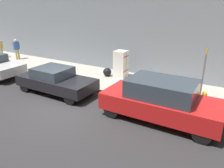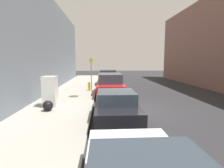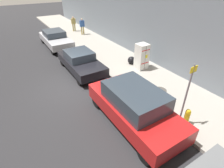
{
  "view_description": "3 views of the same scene",
  "coord_description": "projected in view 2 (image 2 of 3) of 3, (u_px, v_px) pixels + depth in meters",
  "views": [
    {
      "loc": [
        6.77,
        6.63,
        4.53
      ],
      "look_at": [
        -1.31,
        1.88,
        1.06
      ],
      "focal_mm": 35.0,
      "sensor_mm": 36.0,
      "label": 1
    },
    {
      "loc": [
        -1.79,
        -9.28,
        2.69
      ],
      "look_at": [
        -1.14,
        1.78,
        1.24
      ],
      "focal_mm": 28.0,
      "sensor_mm": 36.0,
      "label": 2
    },
    {
      "loc": [
        2.68,
        8.7,
        5.54
      ],
      "look_at": [
        -1.2,
        2.41,
        0.98
      ],
      "focal_mm": 28.0,
      "sensor_mm": 36.0,
      "label": 3
    }
  ],
  "objects": [
    {
      "name": "discarded_refrigerator",
      "position": [
        50.0,
        91.0,
        9.75
      ],
      "size": [
        0.73,
        0.73,
        1.71
      ],
      "color": "silver",
      "rests_on": "sidewalk_slab"
    },
    {
      "name": "manhole_cover",
      "position": [
        74.0,
        96.0,
        12.61
      ],
      "size": [
        0.7,
        0.7,
        0.02
      ],
      "primitive_type": "cylinder",
      "color": "#47443F",
      "rests_on": "sidewalk_slab"
    },
    {
      "name": "trash_bag",
      "position": [
        48.0,
        106.0,
        8.93
      ],
      "size": [
        0.53,
        0.53,
        0.53
      ],
      "primitive_type": "sphere",
      "color": "black",
      "rests_on": "sidewalk_slab"
    },
    {
      "name": "sidewalk_slab",
      "position": [
        58.0,
        110.0,
        9.39
      ],
      "size": [
        3.74,
        44.0,
        0.16
      ],
      "primitive_type": "cube",
      "color": "#9E998E",
      "rests_on": "ground"
    },
    {
      "name": "street_sign_post",
      "position": [
        91.0,
        73.0,
        14.72
      ],
      "size": [
        0.36,
        0.07,
        2.79
      ],
      "color": "slate",
      "rests_on": "sidewalk_slab"
    },
    {
      "name": "parked_sedan_dark",
      "position": [
        116.0,
        105.0,
        7.98
      ],
      "size": [
        1.84,
        4.31,
        1.37
      ],
      "color": "black",
      "rests_on": "ground"
    },
    {
      "name": "ground_plane",
      "position": [
        134.0,
        110.0,
        9.64
      ],
      "size": [
        80.0,
        80.0,
        0.0
      ],
      "primitive_type": "plane",
      "color": "#28282B"
    },
    {
      "name": "fire_hydrant",
      "position": [
        89.0,
        86.0,
        15.01
      ],
      "size": [
        0.22,
        0.22,
        0.76
      ],
      "color": "gold",
      "rests_on": "sidewalk_slab"
    },
    {
      "name": "parked_suv_gray",
      "position": [
        108.0,
        78.0,
        19.02
      ],
      "size": [
        1.86,
        4.71,
        1.76
      ],
      "color": "slate",
      "rests_on": "ground"
    },
    {
      "name": "parked_suv_red",
      "position": [
        110.0,
        84.0,
        13.67
      ],
      "size": [
        2.0,
        4.75,
        1.73
      ],
      "color": "red",
      "rests_on": "ground"
    }
  ]
}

